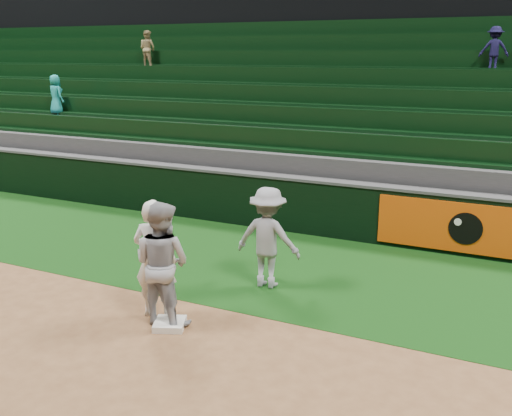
{
  "coord_description": "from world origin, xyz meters",
  "views": [
    {
      "loc": [
        4.23,
        -6.3,
        3.91
      ],
      "look_at": [
        0.16,
        2.3,
        1.3
      ],
      "focal_mm": 40.0,
      "sensor_mm": 36.0,
      "label": 1
    }
  ],
  "objects_px": {
    "first_baseman": "(155,259)",
    "base_coach": "(268,238)",
    "first_base": "(170,324)",
    "baserunner": "(162,263)"
  },
  "relations": [
    {
      "from": "first_baseman",
      "to": "baserunner",
      "type": "distance_m",
      "value": 0.23
    },
    {
      "from": "first_baseman",
      "to": "first_base",
      "type": "bearing_deg",
      "value": 138.44
    },
    {
      "from": "first_baseman",
      "to": "base_coach",
      "type": "relative_size",
      "value": 1.06
    },
    {
      "from": "first_baseman",
      "to": "base_coach",
      "type": "bearing_deg",
      "value": -130.07
    },
    {
      "from": "baserunner",
      "to": "base_coach",
      "type": "xyz_separation_m",
      "value": [
        0.85,
        1.88,
        -0.05
      ]
    },
    {
      "from": "first_baseman",
      "to": "baserunner",
      "type": "relative_size",
      "value": 0.99
    },
    {
      "from": "base_coach",
      "to": "first_base",
      "type": "bearing_deg",
      "value": 69.36
    },
    {
      "from": "first_base",
      "to": "base_coach",
      "type": "distance_m",
      "value": 2.28
    },
    {
      "from": "baserunner",
      "to": "base_coach",
      "type": "bearing_deg",
      "value": -111.07
    },
    {
      "from": "first_base",
      "to": "baserunner",
      "type": "bearing_deg",
      "value": 143.98
    }
  ]
}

